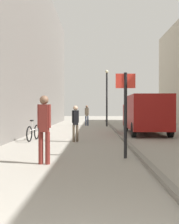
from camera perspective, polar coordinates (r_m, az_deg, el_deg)
name	(u,v)px	position (r m, az deg, el deg)	size (l,w,h in m)	color
ground_plane	(91,138)	(13.70, 0.28, -5.59)	(80.00, 80.00, 0.00)	gray
kerb_strip	(122,137)	(13.77, 6.90, -5.31)	(0.16, 40.00, 0.12)	slate
pedestrian_main_foreground	(44,125)	(7.40, -9.58, -2.64)	(0.37, 0.24, 1.87)	maroon
pedestrian_mid_block	(87,114)	(23.87, -0.57, -0.39)	(0.36, 0.23, 1.80)	#2D3851
pedestrian_far_crossing	(75,121)	(12.20, -2.99, -1.90)	(0.31, 0.25, 1.64)	brown
delivery_van	(145,113)	(16.27, 11.75, -0.29)	(2.16, 5.49, 2.26)	maroon
street_sign_post	(125,107)	(8.24, 7.62, 0.97)	(0.60, 0.10, 2.60)	black
lamp_post	(107,94)	(22.80, 3.68, 3.79)	(0.28, 0.28, 4.76)	black
bicycle_leaning	(33,132)	(13.00, -11.84, -4.26)	(0.25, 1.77, 0.98)	black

